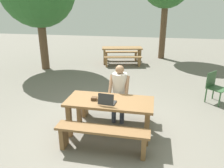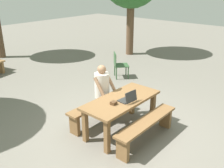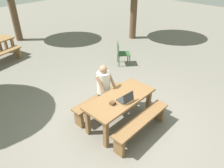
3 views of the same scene
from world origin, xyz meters
TOP-DOWN VIEW (x-y plane):
  - ground_plane at (0.00, 0.00)m, footprint 30.00×30.00m
  - picnic_table_front at (0.00, 0.00)m, footprint 1.70×0.76m
  - bench_near at (0.00, -0.62)m, footprint 1.65×0.30m
  - bench_far at (0.00, 0.62)m, footprint 1.65×0.30m
  - laptop at (-0.01, -0.17)m, footprint 0.32×0.28m
  - small_pouch at (-0.30, -0.04)m, footprint 0.11×0.10m
  - person_seated at (0.09, 0.58)m, footprint 0.43×0.42m
  - plastic_chair at (2.43, 2.06)m, footprint 0.62×0.62m
  - bench_mid_south at (-0.53, 5.21)m, footprint 1.63×0.65m

SIDE VIEW (x-z plane):
  - ground_plane at x=0.00m, z-range 0.00..0.00m
  - bench_mid_south at x=-0.53m, z-range 0.11..0.54m
  - bench_near at x=0.00m, z-range 0.11..0.58m
  - bench_far at x=0.00m, z-range 0.11..0.58m
  - plastic_chair at x=2.43m, z-range 0.03..0.85m
  - picnic_table_front at x=0.00m, z-range 0.25..0.97m
  - person_seated at x=0.09m, z-range 0.12..1.39m
  - small_pouch at x=-0.30m, z-range 0.73..0.79m
  - laptop at x=-0.01m, z-range 0.67..0.90m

